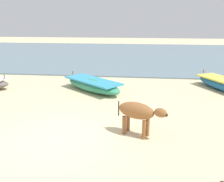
# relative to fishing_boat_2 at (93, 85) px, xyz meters

# --- Properties ---
(ground) EXTENTS (80.00, 80.00, 0.00)m
(ground) POSITION_rel_fishing_boat_2_xyz_m (-0.06, -5.10, -0.30)
(ground) COLOR beige
(sea_water) EXTENTS (60.00, 20.00, 0.08)m
(sea_water) POSITION_rel_fishing_boat_2_xyz_m (-0.06, 12.99, -0.26)
(sea_water) COLOR slate
(sea_water) RESTS_ON ground
(fishing_boat_2) EXTENTS (3.46, 3.14, 0.75)m
(fishing_boat_2) POSITION_rel_fishing_boat_2_xyz_m (0.00, 0.00, 0.00)
(fishing_boat_2) COLOR #338C66
(fishing_boat_2) RESTS_ON ground
(cow_adult_brown) EXTENTS (1.51, 0.96, 1.03)m
(cow_adult_brown) POSITION_rel_fishing_boat_2_xyz_m (2.24, -4.61, 0.44)
(cow_adult_brown) COLOR brown
(cow_adult_brown) RESTS_ON ground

